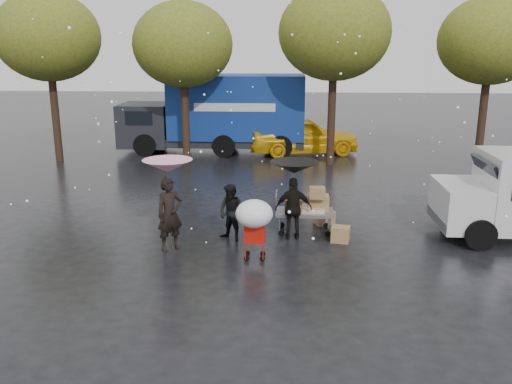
# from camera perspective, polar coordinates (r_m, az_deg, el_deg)

# --- Properties ---
(ground) EXTENTS (90.00, 90.00, 0.00)m
(ground) POSITION_cam_1_polar(r_m,az_deg,el_deg) (13.10, -0.11, -6.21)
(ground) COLOR black
(ground) RESTS_ON ground
(person_pink) EXTENTS (0.77, 0.73, 1.77)m
(person_pink) POSITION_cam_1_polar(r_m,az_deg,el_deg) (13.08, -9.06, -2.31)
(person_pink) COLOR black
(person_pink) RESTS_ON ground
(person_middle) EXTENTS (0.88, 0.83, 1.44)m
(person_middle) POSITION_cam_1_polar(r_m,az_deg,el_deg) (13.59, -2.61, -2.19)
(person_middle) COLOR black
(person_middle) RESTS_ON ground
(person_black) EXTENTS (0.95, 0.44, 1.59)m
(person_black) POSITION_cam_1_polar(r_m,az_deg,el_deg) (13.70, 3.97, -1.75)
(person_black) COLOR black
(person_black) RESTS_ON ground
(umbrella_pink) EXTENTS (1.17, 1.17, 2.21)m
(umbrella_pink) POSITION_cam_1_polar(r_m,az_deg,el_deg) (12.78, -9.28, 2.71)
(umbrella_pink) COLOR #4C4C4C
(umbrella_pink) RESTS_ON ground
(umbrella_black) EXTENTS (1.21, 1.21, 2.01)m
(umbrella_black) POSITION_cam_1_polar(r_m,az_deg,el_deg) (13.43, 4.06, 2.59)
(umbrella_black) COLOR #4C4C4C
(umbrella_black) RESTS_ON ground
(vendor_cart) EXTENTS (1.52, 0.80, 1.27)m
(vendor_cart) POSITION_cam_1_polar(r_m,az_deg,el_deg) (14.18, 5.49, -1.48)
(vendor_cart) COLOR slate
(vendor_cart) RESTS_ON ground
(shopping_cart) EXTENTS (0.84, 0.84, 1.46)m
(shopping_cart) POSITION_cam_1_polar(r_m,az_deg,el_deg) (12.14, -0.18, -2.64)
(shopping_cart) COLOR red
(shopping_cart) RESTS_ON ground
(blue_truck) EXTENTS (8.30, 2.60, 3.50)m
(blue_truck) POSITION_cam_1_polar(r_m,az_deg,el_deg) (24.80, -3.92, 8.20)
(blue_truck) COLOR navy
(blue_truck) RESTS_ON ground
(box_ground_near) EXTENTS (0.51, 0.44, 0.40)m
(box_ground_near) POSITION_cam_1_polar(r_m,az_deg,el_deg) (13.78, 8.89, -4.41)
(box_ground_near) COLOR brown
(box_ground_near) RESTS_ON ground
(box_ground_far) EXTENTS (0.61, 0.55, 0.38)m
(box_ground_far) POSITION_cam_1_polar(r_m,az_deg,el_deg) (15.04, 7.21, -2.69)
(box_ground_far) COLOR brown
(box_ground_far) RESTS_ON ground
(yellow_taxi) EXTENTS (5.22, 2.96, 1.67)m
(yellow_taxi) POSITION_cam_1_polar(r_m,az_deg,el_deg) (24.57, 4.98, 5.94)
(yellow_taxi) COLOR #E9A90C
(yellow_taxi) RESTS_ON ground
(tree_row) EXTENTS (21.60, 4.40, 7.12)m
(tree_row) POSITION_cam_1_polar(r_m,az_deg,el_deg) (22.20, 0.30, 15.86)
(tree_row) COLOR black
(tree_row) RESTS_ON ground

